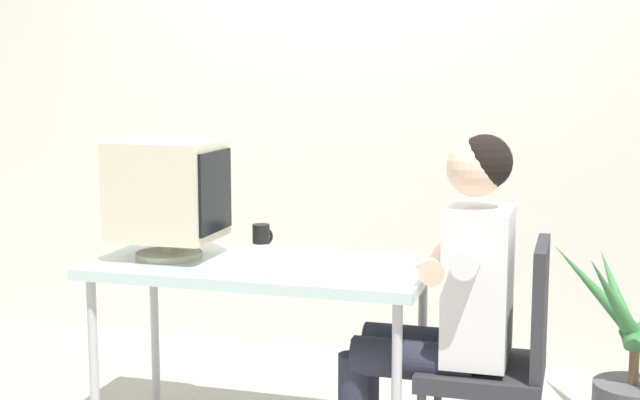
{
  "coord_description": "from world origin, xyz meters",
  "views": [
    {
      "loc": [
        1.16,
        -3.15,
        1.48
      ],
      "look_at": [
        0.24,
        0.0,
        1.0
      ],
      "focal_mm": 50.49,
      "sensor_mm": 36.0,
      "label": 1
    }
  ],
  "objects": [
    {
      "name": "crt_monitor",
      "position": [
        -0.37,
        -0.01,
        1.01
      ],
      "size": [
        0.4,
        0.34,
        0.46
      ],
      "color": "beige",
      "rests_on": "desk"
    },
    {
      "name": "potted_plant",
      "position": [
        1.4,
        0.53,
        0.32
      ],
      "size": [
        0.77,
        0.76,
        0.82
      ],
      "color": "#4C4C51",
      "rests_on": "ground_plane"
    },
    {
      "name": "wall_back",
      "position": [
        0.3,
        1.4,
        1.5
      ],
      "size": [
        8.0,
        0.1,
        3.0
      ],
      "primitive_type": "cube",
      "color": "silver",
      "rests_on": "ground_plane"
    },
    {
      "name": "office_chair",
      "position": [
        0.92,
        -0.05,
        0.49
      ],
      "size": [
        0.42,
        0.42,
        0.89
      ],
      "color": "#4C4C51",
      "rests_on": "ground_plane"
    },
    {
      "name": "person_seated",
      "position": [
        0.72,
        -0.05,
        0.68
      ],
      "size": [
        0.72,
        0.55,
        1.26
      ],
      "color": "silver",
      "rests_on": "ground_plane"
    },
    {
      "name": "keyboard",
      "position": [
        -0.05,
        0.01,
        0.77
      ],
      "size": [
        0.19,
        0.41,
        0.03
      ],
      "color": "silver",
      "rests_on": "desk"
    },
    {
      "name": "desk",
      "position": [
        0.0,
        0.0,
        0.69
      ],
      "size": [
        1.28,
        0.63,
        0.75
      ],
      "color": "#B7B7BC",
      "rests_on": "ground_plane"
    },
    {
      "name": "desk_mug",
      "position": [
        -0.07,
        0.21,
        0.81
      ],
      "size": [
        0.07,
        0.08,
        0.11
      ],
      "color": "black",
      "rests_on": "desk"
    }
  ]
}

